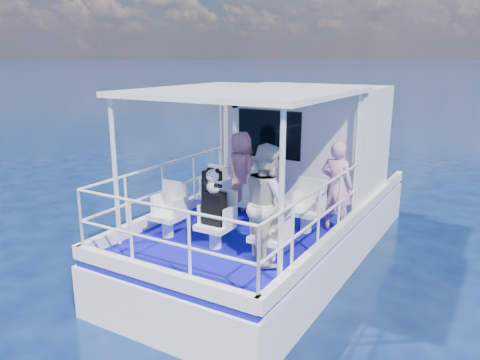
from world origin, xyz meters
name	(u,v)px	position (x,y,z in m)	size (l,w,h in m)	color
ground	(251,274)	(0.00, 0.00, 0.00)	(2000.00, 2000.00, 0.00)	#08153D
hull	(277,254)	(0.00, 1.00, 0.00)	(3.00, 7.00, 1.60)	white
deck	(278,212)	(0.00, 1.00, 0.85)	(2.90, 6.90, 0.10)	#0D097E
cabin	(307,141)	(0.00, 2.30, 2.00)	(2.85, 2.00, 2.20)	white
canopy	(246,92)	(0.00, -0.20, 3.14)	(3.00, 3.20, 0.08)	white
canopy_posts	(244,165)	(0.00, -0.25, 2.00)	(2.77, 2.97, 2.20)	white
railings	(234,206)	(0.00, -0.58, 1.40)	(2.84, 3.59, 1.00)	white
seat_port_fwd	(213,204)	(-0.90, 0.20, 1.09)	(0.48, 0.46, 0.38)	white
seat_center_fwd	(257,212)	(0.00, 0.20, 1.09)	(0.48, 0.46, 0.38)	white
seat_stbd_fwd	(306,221)	(0.90, 0.20, 1.09)	(0.48, 0.46, 0.38)	white
seat_port_aft	(168,225)	(-0.90, -1.10, 1.09)	(0.48, 0.46, 0.38)	white
seat_center_aft	(215,236)	(0.00, -1.10, 1.09)	(0.48, 0.46, 0.38)	white
seat_stbd_aft	(269,248)	(0.90, -1.10, 1.09)	(0.48, 0.46, 0.38)	white
passenger_port_fwd	(241,171)	(-0.64, 0.73, 1.62)	(0.54, 0.39, 1.45)	tan
passenger_stbd_fwd	(336,186)	(1.25, 0.58, 1.63)	(0.53, 0.35, 1.47)	pink
passenger_stbd_aft	(268,203)	(0.85, -1.08, 1.72)	(0.80, 0.62, 1.65)	silver
backpack_port	(212,182)	(-0.92, 0.19, 1.49)	(0.32, 0.18, 0.42)	black
backpack_center	(214,209)	(0.01, -1.13, 1.52)	(0.32, 0.18, 0.49)	black
compact_camera	(211,169)	(-0.93, 0.18, 1.73)	(0.10, 0.06, 0.06)	black
panda	(213,181)	(0.01, -1.15, 1.95)	(0.24, 0.20, 0.36)	white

